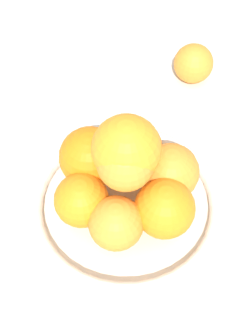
% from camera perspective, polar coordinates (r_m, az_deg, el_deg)
% --- Properties ---
extents(ground_plane, '(4.00, 4.00, 0.00)m').
position_cam_1_polar(ground_plane, '(0.65, 0.00, -5.41)').
color(ground_plane, beige).
extents(fruit_bowl, '(0.26, 0.26, 0.04)m').
position_cam_1_polar(fruit_bowl, '(0.63, 0.00, -4.60)').
color(fruit_bowl, silver).
rests_on(fruit_bowl, ground_plane).
extents(orange_pile, '(0.18, 0.18, 0.14)m').
position_cam_1_polar(orange_pile, '(0.58, 0.02, -0.69)').
color(orange_pile, orange).
rests_on(orange_pile, fruit_bowl).
extents(stray_orange, '(0.07, 0.07, 0.07)m').
position_cam_1_polar(stray_orange, '(0.80, 8.22, 12.50)').
color(stray_orange, orange).
rests_on(stray_orange, ground_plane).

